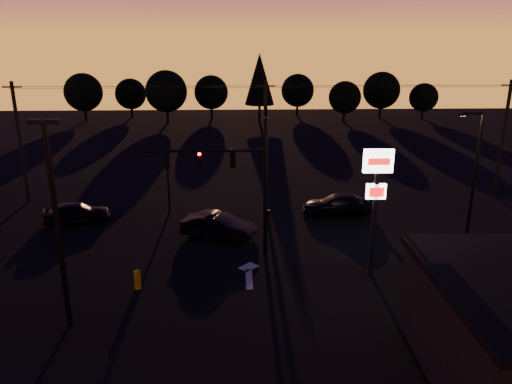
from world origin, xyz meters
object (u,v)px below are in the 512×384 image
streetlight (474,172)px  car_right (337,205)px  traffic_signal_mast (237,173)px  pylon_sign (376,186)px  bollard (137,280)px  parking_lot_light (56,213)px  car_mid (218,226)px  suv_parked (467,284)px  secondary_signal (168,173)px  car_left (77,213)px

streetlight → car_right: 9.36m
traffic_signal_mast → pylon_sign: bearing=-19.4°
traffic_signal_mast → bollard: (-5.02, -3.81, -4.45)m
parking_lot_light → car_right: (14.41, 13.49, -4.56)m
parking_lot_light → car_mid: 12.30m
parking_lot_light → suv_parked: size_ratio=1.84×
secondary_signal → bollard: (-0.12, -11.30, -2.37)m
traffic_signal_mast → secondary_signal: 9.19m
car_mid → bollard: bearing=167.2°
car_mid → car_right: size_ratio=0.95×
secondary_signal → suv_parked: secondary_signal is taller
secondary_signal → pylon_sign: pylon_sign is taller
traffic_signal_mast → car_right: size_ratio=1.75×
parking_lot_light → pylon_sign: bearing=17.2°
traffic_signal_mast → suv_parked: traffic_signal_mast is taller
car_right → parking_lot_light: bearing=-45.5°
pylon_sign → car_left: (-17.94, 7.94, -4.18)m
parking_lot_light → car_right: 20.26m
streetlight → bollard: 20.15m
secondary_signal → car_left: bearing=-161.0°
pylon_sign → bollard: pylon_sign is taller
car_left → car_mid: 10.05m
streetlight → car_left: bearing=171.0°
streetlight → car_mid: 15.68m
parking_lot_light → streetlight: parking_lot_light is taller
secondary_signal → suv_parked: (16.04, -12.69, -2.17)m
parking_lot_light → pylon_sign: (14.50, 4.50, -0.36)m
car_left → car_right: car_left is taller
pylon_sign → car_mid: (-8.30, 5.11, -4.15)m
suv_parked → car_right: bearing=81.5°
pylon_sign → car_left: 20.06m
parking_lot_light → car_left: parking_lot_light is taller
traffic_signal_mast → bollard: bearing=-142.8°
secondary_signal → car_right: secondary_signal is taller
pylon_sign → streetlight: size_ratio=0.85×
car_mid → pylon_sign: bearing=-103.7°
traffic_signal_mast → car_right: traffic_signal_mast is taller
traffic_signal_mast → pylon_sign: (7.10, -2.49, -0.02)m
traffic_signal_mast → car_mid: size_ratio=1.85×
pylon_sign → bollard: bearing=-173.8°
secondary_signal → car_mid: (3.70, -4.87, -2.10)m
car_mid → car_right: bearing=-46.8°
secondary_signal → car_mid: bearing=-52.8°
bollard → car_right: (12.04, 10.31, 0.22)m
secondary_signal → streetlight: size_ratio=0.54×
traffic_signal_mast → car_mid: (-1.20, 2.62, -4.17)m
traffic_signal_mast → streetlight: size_ratio=1.07×
traffic_signal_mast → streetlight: 14.10m
pylon_sign → parking_lot_light: bearing=-162.8°
secondary_signal → parking_lot_light: size_ratio=0.48×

